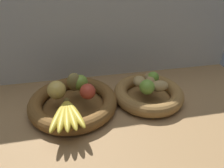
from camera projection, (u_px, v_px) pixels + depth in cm
name	position (u px, v px, depth cm)	size (l,w,h in cm)	color
ground_plane	(117.00, 109.00, 90.44)	(140.00, 90.00, 3.00)	#9E774C
back_wall	(104.00, 24.00, 100.45)	(140.00, 3.00, 55.00)	silver
fruit_bowl_left	(73.00, 102.00, 87.67)	(37.06, 37.06, 5.84)	brown
fruit_bowl_right	(148.00, 94.00, 93.30)	(31.08, 31.08, 5.84)	olive
apple_green_back	(80.00, 83.00, 88.93)	(6.83, 6.83, 6.83)	#7AA338
apple_red_right	(88.00, 91.00, 83.37)	(6.42, 6.42, 6.42)	#CC422D
apple_golden_left	(57.00, 90.00, 83.29)	(7.54, 7.54, 7.54)	#DBB756
pear_brown	(74.00, 82.00, 88.07)	(5.51, 6.11, 8.24)	olive
banana_bunch_front	(67.00, 114.00, 74.00)	(13.85, 18.89, 2.81)	gold
potato_large	(150.00, 83.00, 90.45)	(8.29, 4.73, 4.77)	#A38451
potato_oblong	(139.00, 81.00, 92.37)	(6.87, 5.60, 4.22)	tan
potato_back	(150.00, 78.00, 94.70)	(6.65, 5.06, 4.30)	#A38451
potato_small	(160.00, 86.00, 88.25)	(7.84, 5.15, 4.79)	tan
lime_near	(147.00, 87.00, 86.26)	(6.37, 6.37, 6.37)	#7AAD3D
lime_far	(153.00, 78.00, 94.14)	(5.38, 5.38, 5.38)	#6B9E33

